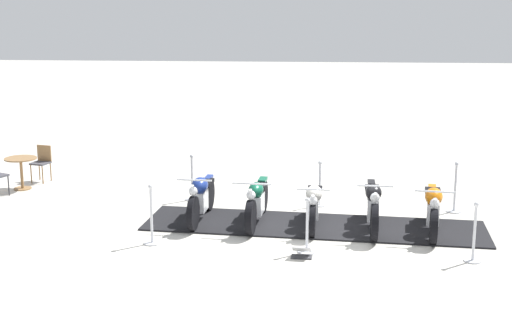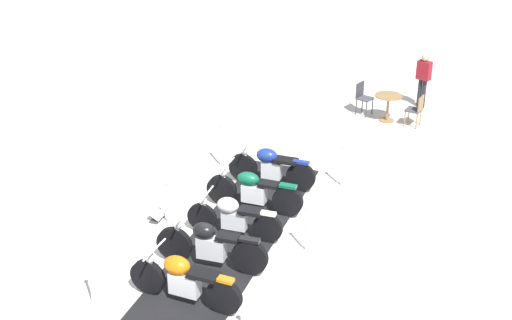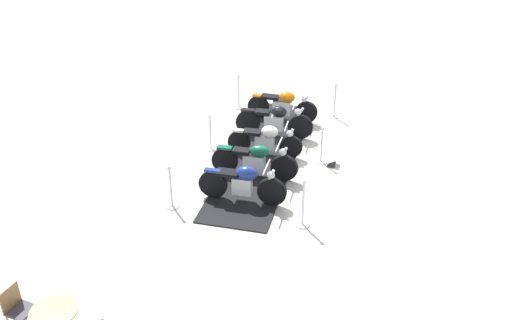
# 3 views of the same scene
# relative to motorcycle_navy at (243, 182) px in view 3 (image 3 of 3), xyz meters

# --- Properties ---
(ground_plane) EXTENTS (80.00, 80.00, 0.00)m
(ground_plane) POSITION_rel_motorcycle_navy_xyz_m (-0.17, -2.32, -0.53)
(ground_plane) COLOR beige
(display_platform) EXTENTS (2.26, 6.97, 0.03)m
(display_platform) POSITION_rel_motorcycle_navy_xyz_m (-0.17, -2.32, -0.51)
(display_platform) COLOR black
(display_platform) RESTS_ON ground_plane
(motorcycle_navy) EXTENTS (2.10, 0.71, 1.00)m
(motorcycle_navy) POSITION_rel_motorcycle_navy_xyz_m (0.00, 0.00, 0.00)
(motorcycle_navy) COLOR black
(motorcycle_navy) RESTS_ON display_platform
(motorcycle_forest) EXTENTS (2.21, 0.77, 0.99)m
(motorcycle_forest) POSITION_rel_motorcycle_navy_xyz_m (-0.10, -1.16, -0.04)
(motorcycle_forest) COLOR black
(motorcycle_forest) RESTS_ON display_platform
(motorcycle_cream) EXTENTS (2.03, 0.63, 0.91)m
(motorcycle_cream) POSITION_rel_motorcycle_navy_xyz_m (-0.21, -2.32, -0.04)
(motorcycle_cream) COLOR black
(motorcycle_cream) RESTS_ON display_platform
(motorcycle_black) EXTENTS (2.22, 0.68, 1.03)m
(motorcycle_black) POSITION_rel_motorcycle_navy_xyz_m (-0.30, -3.48, -0.02)
(motorcycle_black) COLOR black
(motorcycle_black) RESTS_ON display_platform
(motorcycle_copper) EXTENTS (2.16, 0.75, 0.97)m
(motorcycle_copper) POSITION_rel_motorcycle_navy_xyz_m (-0.40, -4.64, -0.02)
(motorcycle_copper) COLOR black
(motorcycle_copper) RESTS_ON display_platform
(stanchion_left_front) EXTENTS (0.33, 0.33, 1.07)m
(stanchion_left_front) POSITION_rel_motorcycle_navy_xyz_m (1.59, 0.45, -0.19)
(stanchion_left_front) COLOR silver
(stanchion_left_front) RESTS_ON ground_plane
(stanchion_right_rear) EXTENTS (0.30, 0.30, 1.08)m
(stanchion_right_rear) POSITION_rel_motorcycle_navy_xyz_m (-1.94, -5.09, -0.15)
(stanchion_right_rear) COLOR silver
(stanchion_right_rear) RESTS_ON ground_plane
(stanchion_left_mid) EXTENTS (0.31, 0.31, 1.03)m
(stanchion_left_mid) POSITION_rel_motorcycle_navy_xyz_m (1.34, -2.45, -0.18)
(stanchion_left_mid) COLOR silver
(stanchion_left_mid) RESTS_ON ground_plane
(stanchion_left_rear) EXTENTS (0.33, 0.33, 1.11)m
(stanchion_left_rear) POSITION_rel_motorcycle_navy_xyz_m (1.09, -5.35, -0.17)
(stanchion_left_rear) COLOR silver
(stanchion_left_rear) RESTS_ON ground_plane
(stanchion_right_mid) EXTENTS (0.35, 0.35, 1.03)m
(stanchion_right_mid) POSITION_rel_motorcycle_navy_xyz_m (-1.69, -2.19, -0.22)
(stanchion_right_mid) COLOR silver
(stanchion_right_mid) RESTS_ON ground_plane
(stanchion_right_front) EXTENTS (0.34, 0.34, 1.15)m
(stanchion_right_front) POSITION_rel_motorcycle_navy_xyz_m (-1.44, 0.71, -0.16)
(stanchion_right_front) COLOR silver
(stanchion_right_front) RESTS_ON ground_plane
(info_placard) EXTENTS (0.29, 0.39, 0.23)m
(info_placard) POSITION_rel_motorcycle_navy_xyz_m (-1.97, -2.10, -0.46)
(info_placard) COLOR #333338
(info_placard) RESTS_ON ground_plane
(cafe_table) EXTENTS (0.77, 0.77, 0.77)m
(cafe_table) POSITION_rel_motorcycle_navy_xyz_m (2.24, 4.73, 0.05)
(cafe_table) COLOR olive
(cafe_table) RESTS_ON ground_plane
(cafe_chair_near_table) EXTENTS (0.49, 0.49, 0.91)m
(cafe_chair_near_table) POSITION_rel_motorcycle_navy_xyz_m (3.03, 4.52, 0.00)
(cafe_chair_near_table) COLOR olive
(cafe_chair_near_table) RESTS_ON ground_plane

